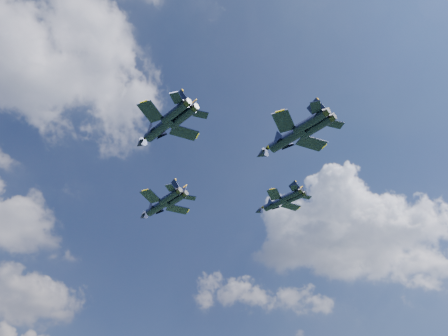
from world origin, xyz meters
TOP-DOWN VIEW (x-y plane):
  - jet_lead at (-6.83, 21.41)m, footprint 12.12×16.02m
  - jet_left at (-17.44, -0.78)m, footprint 12.11×16.06m
  - jet_right at (14.55, 7.94)m, footprint 10.24×13.80m
  - jet_slot at (2.78, -10.08)m, footprint 13.25×17.59m

SIDE VIEW (x-z plane):
  - jet_lead at x=-6.83m, z-range 55.44..59.22m
  - jet_left at x=-17.44m, z-range 55.49..59.28m
  - jet_slot at x=2.78m, z-range 55.84..59.98m
  - jet_right at x=14.55m, z-range 56.79..60.04m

